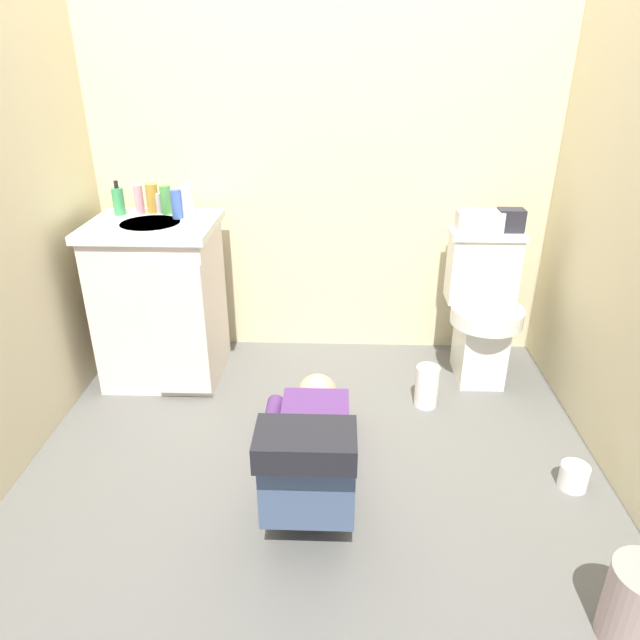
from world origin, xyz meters
TOP-DOWN VIEW (x-y plane):
  - ground_plane at (0.00, 0.00)m, footprint 2.86×3.12m
  - wall_back at (0.00, 1.10)m, footprint 2.52×0.08m
  - toilet at (0.82, 0.76)m, footprint 0.36×0.46m
  - vanity_cabinet at (-0.80, 0.70)m, footprint 0.60×0.53m
  - faucet at (-0.80, 0.85)m, footprint 0.02×0.02m
  - person_plumber at (-0.01, -0.14)m, footprint 0.39×1.06m
  - tissue_box at (0.77, 0.85)m, footprint 0.22×0.11m
  - toiletry_bag at (0.92, 0.85)m, footprint 0.12×0.09m
  - soap_dispenser at (-0.99, 0.83)m, footprint 0.06×0.06m
  - bottle_pink at (-0.89, 0.84)m, footprint 0.04×0.04m
  - bottle_amber at (-0.83, 0.87)m, footprint 0.06×0.06m
  - bottle_green at (-0.76, 0.85)m, footprint 0.05×0.05m
  - bottle_blue at (-0.69, 0.77)m, footprint 0.05×0.05m
  - bottle_white at (-0.64, 0.78)m, footprint 0.05×0.05m
  - trash_can at (0.96, -0.76)m, footprint 0.20×0.20m
  - paper_towel_roll at (0.52, 0.44)m, footprint 0.11×0.11m
  - toilet_paper_roll at (1.02, -0.12)m, footprint 0.11×0.11m

SIDE VIEW (x-z plane):
  - ground_plane at x=0.00m, z-range -0.04..0.00m
  - toilet_paper_roll at x=1.02m, z-range 0.00..0.10m
  - paper_towel_roll at x=0.52m, z-range 0.00..0.21m
  - trash_can at x=0.96m, z-range 0.00..0.26m
  - person_plumber at x=-0.01m, z-range -0.08..0.44m
  - toilet at x=0.82m, z-range -0.01..0.74m
  - vanity_cabinet at x=-0.80m, z-range 0.01..0.83m
  - tissue_box at x=0.77m, z-range 0.75..0.85m
  - toiletry_bag at x=0.92m, z-range 0.75..0.86m
  - faucet at x=-0.80m, z-range 0.82..0.92m
  - soap_dispenser at x=-0.99m, z-range 0.80..0.97m
  - bottle_blue at x=-0.69m, z-range 0.82..0.96m
  - bottle_green at x=-0.76m, z-range 0.82..0.96m
  - bottle_pink at x=-0.89m, z-range 0.82..0.96m
  - bottle_amber at x=-0.83m, z-range 0.82..0.96m
  - bottle_white at x=-0.64m, z-range 0.82..0.99m
  - wall_back at x=0.00m, z-range 0.00..2.40m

